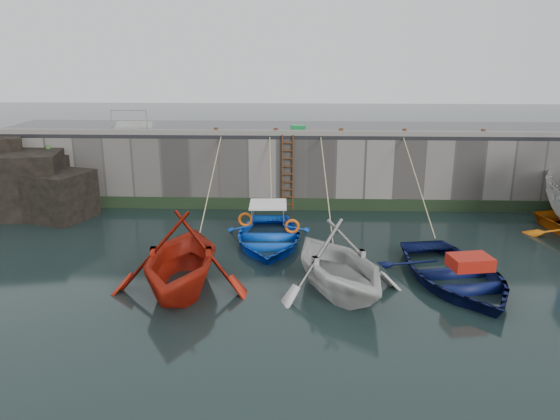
{
  "coord_description": "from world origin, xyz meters",
  "views": [
    {
      "loc": [
        -1.44,
        -12.37,
        6.48
      ],
      "look_at": [
        -2.15,
        5.78,
        1.2
      ],
      "focal_mm": 35.0,
      "sensor_mm": 36.0,
      "label": 1
    }
  ],
  "objects_px": {
    "boat_near_white": "(182,288)",
    "bollard_a": "(216,131)",
    "bollard_b": "(276,131)",
    "fish_crate": "(298,128)",
    "bollard_c": "(341,132)",
    "bollard_d": "(404,132)",
    "bollard_e": "(483,133)",
    "ladder": "(288,173)",
    "boat_near_navy": "(454,282)",
    "boat_near_blue": "(268,243)",
    "boat_near_blacktrim": "(337,291)"
  },
  "relations": [
    {
      "from": "boat_near_white",
      "to": "bollard_a",
      "type": "height_order",
      "value": "bollard_a"
    },
    {
      "from": "bollard_b",
      "to": "fish_crate",
      "type": "bearing_deg",
      "value": 48.81
    },
    {
      "from": "bollard_a",
      "to": "bollard_c",
      "type": "relative_size",
      "value": 1.0
    },
    {
      "from": "fish_crate",
      "to": "bollard_b",
      "type": "distance_m",
      "value": 1.4
    },
    {
      "from": "bollard_b",
      "to": "bollard_d",
      "type": "xyz_separation_m",
      "value": [
        5.3,
        0.0,
        0.0
      ]
    },
    {
      "from": "bollard_a",
      "to": "bollard_e",
      "type": "xyz_separation_m",
      "value": [
        11.0,
        0.0,
        0.0
      ]
    },
    {
      "from": "ladder",
      "to": "boat_near_navy",
      "type": "bearing_deg",
      "value": -55.58
    },
    {
      "from": "boat_near_white",
      "to": "bollard_a",
      "type": "relative_size",
      "value": 17.09
    },
    {
      "from": "boat_near_blue",
      "to": "bollard_d",
      "type": "height_order",
      "value": "bollard_d"
    },
    {
      "from": "bollard_d",
      "to": "bollard_e",
      "type": "relative_size",
      "value": 1.0
    },
    {
      "from": "boat_near_white",
      "to": "boat_near_navy",
      "type": "distance_m",
      "value": 7.88
    },
    {
      "from": "ladder",
      "to": "bollard_e",
      "type": "height_order",
      "value": "bollard_e"
    },
    {
      "from": "bollard_c",
      "to": "bollard_b",
      "type": "bearing_deg",
      "value": 180.0
    },
    {
      "from": "boat_near_blue",
      "to": "boat_near_navy",
      "type": "xyz_separation_m",
      "value": [
        5.64,
        -3.22,
        0.0
      ]
    },
    {
      "from": "ladder",
      "to": "boat_near_navy",
      "type": "xyz_separation_m",
      "value": [
        5.06,
        -7.39,
        -1.59
      ]
    },
    {
      "from": "fish_crate",
      "to": "bollard_a",
      "type": "xyz_separation_m",
      "value": [
        -3.42,
        -1.05,
        0.0
      ]
    },
    {
      "from": "bollard_d",
      "to": "fish_crate",
      "type": "bearing_deg",
      "value": 166.47
    },
    {
      "from": "bollard_e",
      "to": "boat_near_white",
      "type": "bearing_deg",
      "value": -141.99
    },
    {
      "from": "boat_near_navy",
      "to": "bollard_e",
      "type": "height_order",
      "value": "bollard_e"
    },
    {
      "from": "bollard_c",
      "to": "bollard_d",
      "type": "distance_m",
      "value": 2.6
    },
    {
      "from": "boat_near_blacktrim",
      "to": "fish_crate",
      "type": "bearing_deg",
      "value": 73.22
    },
    {
      "from": "bollard_a",
      "to": "boat_near_white",
      "type": "bearing_deg",
      "value": -88.56
    },
    {
      "from": "boat_near_navy",
      "to": "bollard_a",
      "type": "relative_size",
      "value": 18.57
    },
    {
      "from": "ladder",
      "to": "boat_near_blacktrim",
      "type": "xyz_separation_m",
      "value": [
        1.62,
        -8.11,
        -1.59
      ]
    },
    {
      "from": "boat_near_navy",
      "to": "bollard_b",
      "type": "height_order",
      "value": "bollard_b"
    },
    {
      "from": "boat_near_navy",
      "to": "boat_near_blue",
      "type": "bearing_deg",
      "value": 139.63
    },
    {
      "from": "fish_crate",
      "to": "bollard_c",
      "type": "distance_m",
      "value": 2.07
    },
    {
      "from": "boat_near_blue",
      "to": "bollard_e",
      "type": "xyz_separation_m",
      "value": [
        8.58,
        4.51,
        3.3
      ]
    },
    {
      "from": "fish_crate",
      "to": "bollard_d",
      "type": "distance_m",
      "value": 4.5
    },
    {
      "from": "boat_near_blue",
      "to": "boat_near_navy",
      "type": "distance_m",
      "value": 6.5
    },
    {
      "from": "boat_near_blue",
      "to": "boat_near_blacktrim",
      "type": "bearing_deg",
      "value": -63.02
    },
    {
      "from": "fish_crate",
      "to": "boat_near_blacktrim",
      "type": "bearing_deg",
      "value": -71.16
    },
    {
      "from": "ladder",
      "to": "boat_near_blue",
      "type": "bearing_deg",
      "value": -97.87
    },
    {
      "from": "bollard_b",
      "to": "bollard_e",
      "type": "height_order",
      "value": "same"
    },
    {
      "from": "boat_near_white",
      "to": "bollard_e",
      "type": "relative_size",
      "value": 17.09
    },
    {
      "from": "boat_near_blacktrim",
      "to": "boat_near_navy",
      "type": "xyz_separation_m",
      "value": [
        3.44,
        0.72,
        0.0
      ]
    },
    {
      "from": "bollard_e",
      "to": "bollard_c",
      "type": "bearing_deg",
      "value": 180.0
    },
    {
      "from": "ladder",
      "to": "bollard_d",
      "type": "xyz_separation_m",
      "value": [
        4.8,
        0.34,
        1.71
      ]
    },
    {
      "from": "ladder",
      "to": "boat_near_white",
      "type": "xyz_separation_m",
      "value": [
        -2.79,
        -8.1,
        -1.59
      ]
    },
    {
      "from": "bollard_e",
      "to": "boat_near_navy",
      "type": "bearing_deg",
      "value": -110.8
    },
    {
      "from": "boat_near_white",
      "to": "boat_near_blue",
      "type": "xyz_separation_m",
      "value": [
        2.21,
        3.92,
        0.0
      ]
    },
    {
      "from": "boat_near_blacktrim",
      "to": "bollard_e",
      "type": "relative_size",
      "value": 15.91
    },
    {
      "from": "bollard_b",
      "to": "bollard_a",
      "type": "bearing_deg",
      "value": 180.0
    },
    {
      "from": "bollard_e",
      "to": "ladder",
      "type": "bearing_deg",
      "value": -177.6
    },
    {
      "from": "ladder",
      "to": "boat_near_white",
      "type": "height_order",
      "value": "ladder"
    },
    {
      "from": "boat_near_blacktrim",
      "to": "boat_near_navy",
      "type": "relative_size",
      "value": 0.86
    },
    {
      "from": "bollard_b",
      "to": "bollard_e",
      "type": "distance_m",
      "value": 8.5
    },
    {
      "from": "bollard_c",
      "to": "bollard_e",
      "type": "height_order",
      "value": "same"
    },
    {
      "from": "boat_near_blacktrim",
      "to": "bollard_c",
      "type": "relative_size",
      "value": 15.91
    },
    {
      "from": "bollard_e",
      "to": "boat_near_blue",
      "type": "bearing_deg",
      "value": -152.27
    }
  ]
}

